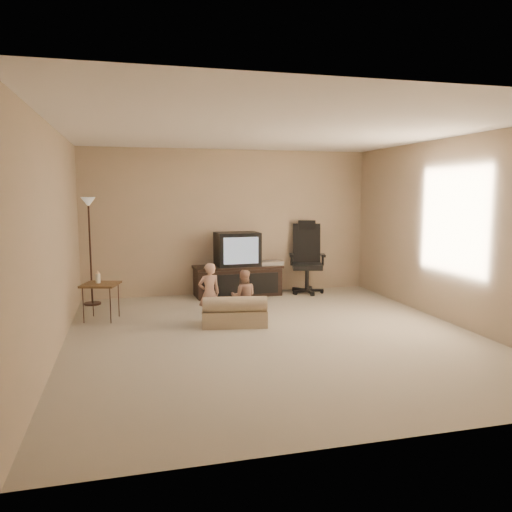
% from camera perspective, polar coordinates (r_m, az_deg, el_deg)
% --- Properties ---
extents(floor, '(5.50, 5.50, 0.00)m').
position_cam_1_polar(floor, '(6.29, 2.02, -9.04)').
color(floor, '#B4A78F').
rests_on(floor, ground).
extents(room_shell, '(5.50, 5.50, 5.50)m').
position_cam_1_polar(room_shell, '(6.04, 2.08, 4.91)').
color(room_shell, white).
rests_on(room_shell, floor).
extents(tv_stand, '(1.55, 0.62, 1.09)m').
position_cam_1_polar(tv_stand, '(8.58, -2.08, -1.54)').
color(tv_stand, black).
rests_on(tv_stand, floor).
extents(office_chair, '(0.73, 0.75, 1.27)m').
position_cam_1_polar(office_chair, '(8.86, 5.83, -1.25)').
color(office_chair, black).
rests_on(office_chair, floor).
extents(side_table, '(0.57, 0.57, 0.70)m').
position_cam_1_polar(side_table, '(7.25, -17.36, -3.14)').
color(side_table, brown).
rests_on(side_table, floor).
extents(floor_lamp, '(0.26, 0.26, 1.70)m').
position_cam_1_polar(floor_lamp, '(8.20, -18.52, 3.20)').
color(floor_lamp, black).
rests_on(floor_lamp, floor).
extents(child_sofa, '(0.92, 0.61, 0.42)m').
position_cam_1_polar(child_sofa, '(6.69, -2.47, -6.56)').
color(child_sofa, tan).
rests_on(child_sofa, floor).
extents(toddler_left, '(0.34, 0.27, 0.84)m').
position_cam_1_polar(toddler_left, '(6.74, -5.37, -4.31)').
color(toddler_left, tan).
rests_on(toddler_left, floor).
extents(toddler_right, '(0.38, 0.26, 0.73)m').
position_cam_1_polar(toddler_right, '(6.79, -1.42, -4.64)').
color(toddler_right, tan).
rests_on(toddler_right, floor).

